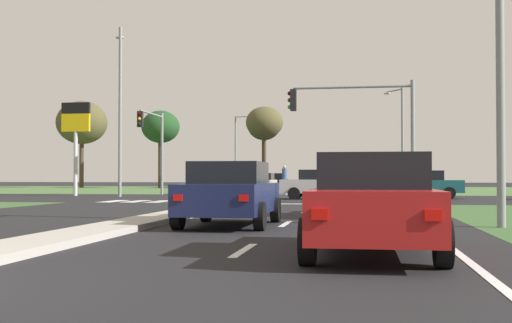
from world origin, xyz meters
name	(u,v)px	position (x,y,z in m)	size (l,w,h in m)	color
ground_plane	(261,198)	(0.00, 30.00, 0.00)	(200.00, 200.00, 0.00)	black
grass_verge_far_left	(38,189)	(-25.50, 54.50, 0.00)	(35.00, 35.00, 0.01)	#476B38
median_island_near	(152,220)	(0.00, 11.00, 0.07)	(1.20, 22.00, 0.14)	#ADA89E
median_island_far	(301,189)	(0.00, 55.00, 0.07)	(1.20, 36.00, 0.14)	gray
lane_dash_near	(244,250)	(3.50, 4.86, 0.01)	(0.14, 2.00, 0.01)	silver
lane_dash_second	(285,224)	(3.50, 10.86, 0.01)	(0.14, 2.00, 0.01)	silver
lane_dash_third	(305,211)	(3.50, 16.86, 0.01)	(0.14, 2.00, 0.01)	silver
edge_line_right	(418,222)	(6.85, 12.00, 0.01)	(0.14, 24.00, 0.01)	silver
stop_bar_near	(324,204)	(3.80, 23.00, 0.01)	(6.40, 0.50, 0.01)	silver
crosswalk_bar_near	(113,201)	(-6.40, 24.80, 0.01)	(0.70, 2.80, 0.01)	silver
crosswalk_bar_second	(136,201)	(-5.25, 24.80, 0.01)	(0.70, 2.80, 0.01)	silver
crosswalk_bar_third	(159,201)	(-4.10, 24.80, 0.01)	(0.70, 2.80, 0.01)	silver
crosswalk_bar_fourth	(183,202)	(-2.95, 24.80, 0.01)	(0.70, 2.80, 0.01)	silver
crosswalk_bar_fifth	(207,202)	(-1.80, 24.80, 0.01)	(0.70, 2.80, 0.01)	silver
crosswalk_bar_sixth	(230,202)	(-0.65, 24.80, 0.01)	(0.70, 2.80, 0.01)	silver
car_navy_near	(230,193)	(2.25, 10.08, 0.79)	(2.08, 4.32, 1.54)	#161E47
car_beige_second	(262,182)	(-2.19, 45.55, 0.75)	(2.03, 4.40, 1.46)	#BCAD8E
car_red_third	(372,203)	(5.54, 4.66, 0.78)	(1.98, 4.62, 1.53)	#A31919
car_white_fourth	(364,191)	(5.49, 14.61, 0.76)	(2.08, 4.53, 1.48)	silver
car_black_fifth	(275,181)	(-2.18, 53.48, 0.77)	(1.98, 4.49, 1.49)	black
car_silver_sixth	(321,184)	(3.29, 29.44, 0.79)	(4.29, 2.06, 1.55)	#B7B7BC
car_teal_eighth	(421,184)	(8.65, 31.48, 0.78)	(4.46, 2.05, 1.52)	#19565B
traffic_signal_near_right	(364,118)	(5.53, 23.40, 3.74)	(5.50, 0.32, 5.35)	gray
traffic_signal_far_left	(154,137)	(-7.60, 34.85, 3.73)	(0.32, 4.76, 5.39)	gray
street_lamp_near	(502,13)	(8.63, 10.35, 5.00)	(0.56, 2.15, 8.93)	gray
street_lamp_second	(120,103)	(-8.69, 31.73, 5.57)	(1.13, 2.11, 10.03)	gray
street_lamp_third	(401,133)	(8.50, 46.96, 4.59)	(1.47, 1.99, 8.10)	gray
street_lamp_fourth	(238,147)	(-8.38, 68.11, 4.59)	(2.49, 0.89, 8.08)	gray
pedestrian_at_median	(284,175)	(0.05, 41.03, 1.27)	(0.34, 0.34, 1.85)	#232833
fuel_price_totem	(76,128)	(-12.03, 33.00, 4.22)	(1.80, 0.24, 5.78)	silver
treeline_near	(82,123)	(-24.38, 61.98, 7.00)	(5.47, 5.47, 9.36)	#423323
treeline_second	(161,128)	(-15.26, 61.03, 6.32)	(3.99, 3.99, 8.10)	#423323
treeline_third	(264,128)	(-4.61, 63.05, 6.33)	(3.39, 3.39, 7.90)	#423323
treeline_fourth	(264,123)	(-4.12, 59.96, 6.58)	(3.74, 3.74, 8.22)	#423323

